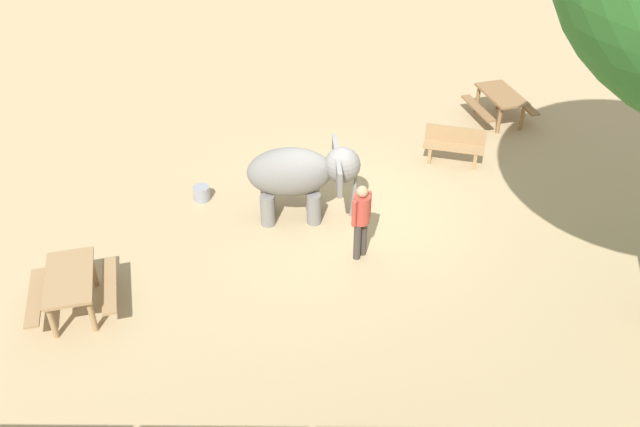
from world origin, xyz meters
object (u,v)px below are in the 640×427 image
person_handler (361,217)px  wooden_bench (454,145)px  elephant (302,174)px  picnic_table_near (71,285)px  picnic_table_far (501,100)px  feed_bucket (202,193)px

person_handler → wooden_bench: (-2.33, -3.52, -0.48)m
elephant → picnic_table_near: (3.91, 2.87, -0.45)m
person_handler → picnic_table_near: person_handler is taller
picnic_table_near → picnic_table_far: bearing=-65.8°
picnic_table_near → feed_bucket: size_ratio=5.07×
picnic_table_near → feed_bucket: (-1.70, -3.46, -0.43)m
elephant → feed_bucket: bearing=161.2°
wooden_bench → picnic_table_near: (7.39, 5.07, 0.12)m
person_handler → wooden_bench: bearing=-80.5°
picnic_table_far → feed_bucket: size_ratio=5.15×
picnic_table_near → picnic_table_far: same height
picnic_table_far → elephant: bearing=-65.4°
picnic_table_far → feed_bucket: (7.19, 3.71, -0.43)m
person_handler → picnic_table_near: size_ratio=0.89×
feed_bucket → picnic_table_near: bearing=63.9°
wooden_bench → person_handler: bearing=70.6°
wooden_bench → feed_bucket: 5.92m
person_handler → wooden_bench: person_handler is taller
elephant → feed_bucket: 2.45m
person_handler → picnic_table_near: bearing=60.0°
person_handler → picnic_table_far: (-3.83, -5.63, -0.36)m
wooden_bench → picnic_table_far: wooden_bench is taller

